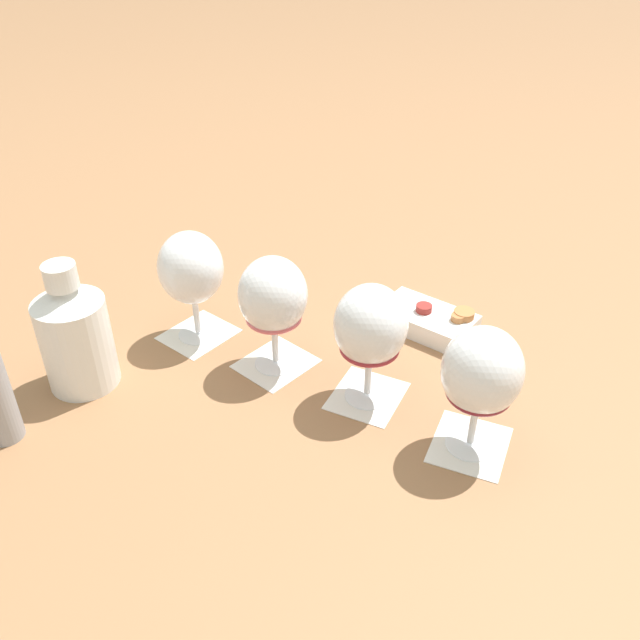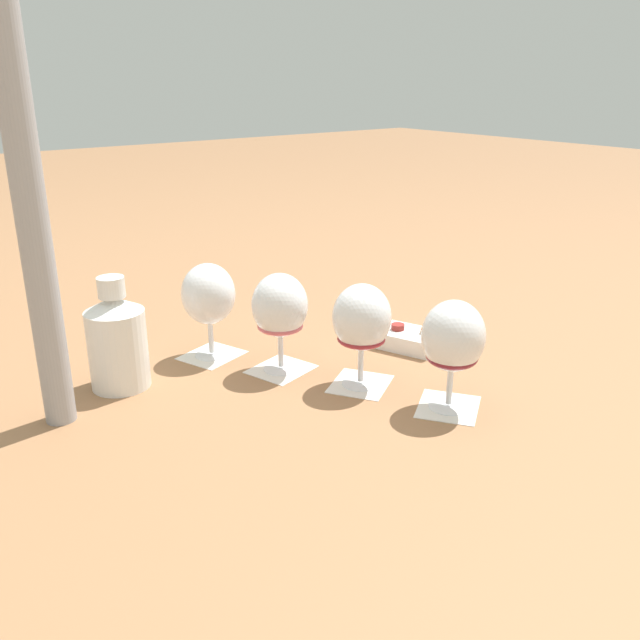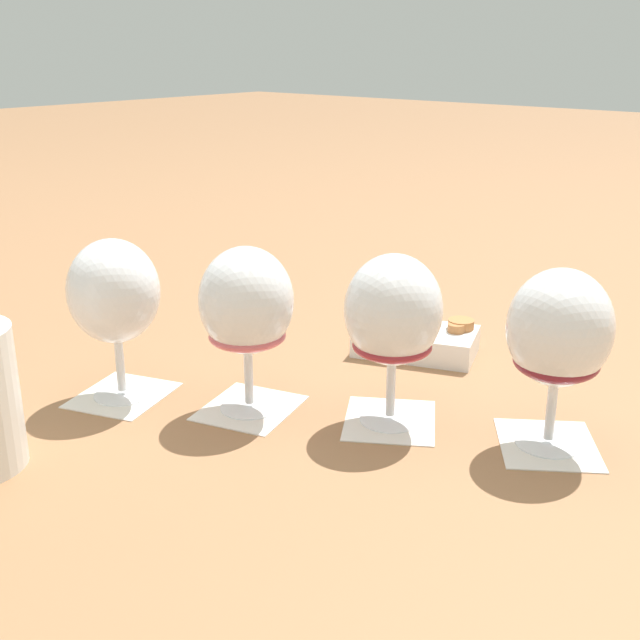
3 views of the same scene
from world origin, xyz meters
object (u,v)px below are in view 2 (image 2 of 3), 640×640
object	(u,v)px
wine_glass_0	(209,298)
ceramic_vase	(117,340)
wine_glass_1	(280,309)
umbrella_pole	(23,157)
wine_glass_2	(362,321)
snack_dish	(402,337)
wine_glass_3	(453,341)

from	to	relation	value
wine_glass_0	ceramic_vase	distance (m)	0.19
wine_glass_1	umbrella_pole	distance (m)	0.47
wine_glass_1	wine_glass_2	xyz separation A→B (m)	(0.13, 0.07, -0.00)
wine_glass_0	umbrella_pole	world-z (taller)	umbrella_pole
snack_dish	ceramic_vase	bearing A→B (deg)	-107.35
wine_glass_0	wine_glass_3	distance (m)	0.46
wine_glass_2	wine_glass_1	bearing A→B (deg)	-151.09
wine_glass_2	umbrella_pole	distance (m)	0.56
wine_glass_2	wine_glass_0	bearing A→B (deg)	-151.85
wine_glass_1	wine_glass_0	bearing A→B (deg)	-152.63
wine_glass_1	wine_glass_2	bearing A→B (deg)	28.91
wine_glass_0	umbrella_pole	size ratio (longest dim) A/B	0.22
wine_glass_1	wine_glass_3	distance (m)	0.31
wine_glass_1	umbrella_pole	xyz separation A→B (m)	(-0.05, -0.37, 0.28)
wine_glass_0	umbrella_pole	xyz separation A→B (m)	(0.08, -0.31, 0.28)
snack_dish	umbrella_pole	world-z (taller)	umbrella_pole
wine_glass_1	umbrella_pole	bearing A→B (deg)	-97.81
wine_glass_0	snack_dish	xyz separation A→B (m)	(0.18, 0.32, -0.10)
wine_glass_0	wine_glass_1	size ratio (longest dim) A/B	1.00
wine_glass_0	snack_dish	bearing A→B (deg)	60.69
wine_glass_1	snack_dish	size ratio (longest dim) A/B	1.05
wine_glass_3	wine_glass_1	bearing A→B (deg)	-155.19
wine_glass_2	wine_glass_3	world-z (taller)	same
wine_glass_1	wine_glass_2	distance (m)	0.15
wine_glass_3	ceramic_vase	xyz separation A→B (m)	(-0.39, -0.38, -0.03)
wine_glass_1	wine_glass_3	xyz separation A→B (m)	(0.28, 0.13, -0.00)
wine_glass_3	wine_glass_0	bearing A→B (deg)	-154.37
wine_glass_1	ceramic_vase	size ratio (longest dim) A/B	0.92
snack_dish	wine_glass_2	bearing A→B (deg)	-64.55
wine_glass_3	wine_glass_2	bearing A→B (deg)	-159.10
ceramic_vase	wine_glass_0	bearing A→B (deg)	96.71
wine_glass_0	wine_glass_2	size ratio (longest dim) A/B	1.00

